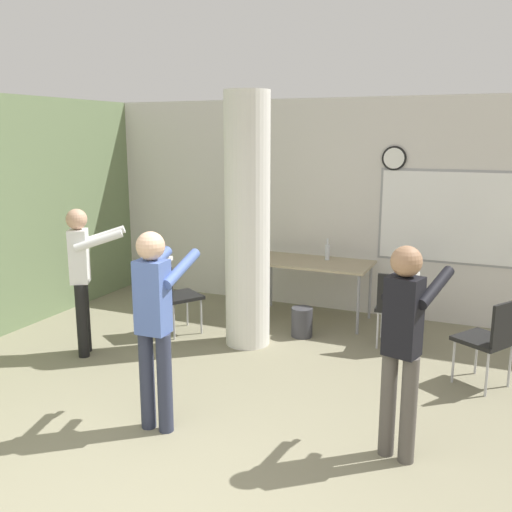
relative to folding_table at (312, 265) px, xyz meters
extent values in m
cube|color=silver|center=(0.29, 0.59, 0.69)|extent=(8.00, 0.12, 2.80)
cylinder|color=black|center=(0.87, 0.52, 1.34)|extent=(0.30, 0.03, 0.30)
cylinder|color=white|center=(0.87, 0.50, 1.34)|extent=(0.25, 0.01, 0.25)
cube|color=#99999E|center=(1.69, 0.53, 0.64)|extent=(1.94, 0.01, 1.16)
cube|color=white|center=(1.69, 0.52, 0.64)|extent=(1.88, 0.02, 1.10)
cylinder|color=silver|center=(-0.39, -1.11, 0.69)|extent=(0.50, 0.50, 2.80)
cube|color=tan|center=(0.00, 0.00, 0.04)|extent=(1.49, 0.77, 0.03)
cylinder|color=gray|center=(-0.69, -0.32, -0.34)|extent=(0.04, 0.04, 0.73)
cylinder|color=gray|center=(0.69, -0.32, -0.34)|extent=(0.04, 0.04, 0.73)
cylinder|color=gray|center=(-0.69, 0.32, -0.34)|extent=(0.04, 0.04, 0.73)
cylinder|color=gray|center=(0.69, 0.32, -0.34)|extent=(0.04, 0.04, 0.73)
cylinder|color=silver|center=(0.15, 0.17, 0.15)|extent=(0.06, 0.06, 0.19)
cylinder|color=silver|center=(0.15, 0.17, 0.29)|extent=(0.02, 0.02, 0.08)
cylinder|color=#38383D|center=(0.10, -0.65, -0.54)|extent=(0.25, 0.25, 0.35)
cube|color=black|center=(2.10, -1.23, -0.26)|extent=(0.61, 0.61, 0.04)
cube|color=black|center=(2.28, -1.34, -0.04)|extent=(0.24, 0.35, 0.40)
cylinder|color=#B7B7BC|center=(2.05, -0.98, -0.50)|extent=(0.02, 0.02, 0.43)
cylinder|color=#B7B7BC|center=(1.85, -1.29, -0.50)|extent=(0.02, 0.02, 0.43)
cylinder|color=#B7B7BC|center=(2.35, -1.17, -0.50)|extent=(0.02, 0.02, 0.43)
cylinder|color=#B7B7BC|center=(2.16, -1.48, -0.50)|extent=(0.02, 0.02, 0.43)
cube|color=black|center=(1.17, -0.50, -0.26)|extent=(0.47, 0.47, 0.04)
cube|color=black|center=(1.18, -0.70, -0.04)|extent=(0.40, 0.06, 0.40)
cylinder|color=#B7B7BC|center=(1.34, -0.31, -0.50)|extent=(0.02, 0.02, 0.43)
cylinder|color=#B7B7BC|center=(0.98, -0.33, -0.50)|extent=(0.02, 0.02, 0.43)
cylinder|color=#B7B7BC|center=(1.36, -0.67, -0.50)|extent=(0.02, 0.02, 0.43)
cylinder|color=#B7B7BC|center=(1.00, -0.69, -0.50)|extent=(0.02, 0.02, 0.43)
cube|color=black|center=(-1.28, -1.11, -0.26)|extent=(0.61, 0.61, 0.04)
cube|color=black|center=(-1.39, -1.28, -0.04)|extent=(0.35, 0.24, 0.40)
cylinder|color=#B7B7BC|center=(-1.03, -1.05, -0.50)|extent=(0.02, 0.02, 0.43)
cylinder|color=#B7B7BC|center=(-1.34, -0.86, -0.50)|extent=(0.02, 0.02, 0.43)
cylinder|color=#B7B7BC|center=(-1.22, -1.35, -0.50)|extent=(0.02, 0.02, 0.43)
cylinder|color=#B7B7BC|center=(-1.53, -1.16, -0.50)|extent=(0.02, 0.02, 0.43)
cylinder|color=#2D3347|center=(-0.18, -3.17, -0.30)|extent=(0.12, 0.12, 0.82)
cylinder|color=#2D3347|center=(-0.35, -3.18, -0.30)|extent=(0.12, 0.12, 0.82)
cube|color=#4C66AD|center=(-0.26, -3.18, 0.41)|extent=(0.25, 0.20, 0.58)
sphere|color=#D8AD8C|center=(-0.26, -3.18, 0.81)|extent=(0.22, 0.22, 0.22)
cylinder|color=#4C66AD|center=(-0.14, -2.94, 0.59)|extent=(0.10, 0.52, 0.23)
cylinder|color=#4C66AD|center=(-0.40, -2.95, 0.59)|extent=(0.10, 0.52, 0.23)
cube|color=white|center=(-0.41, -2.71, 0.60)|extent=(0.04, 0.13, 0.04)
cylinder|color=#514C47|center=(1.67, -2.84, -0.31)|extent=(0.12, 0.12, 0.81)
cylinder|color=#514C47|center=(1.51, -2.80, -0.31)|extent=(0.12, 0.12, 0.81)
cube|color=black|center=(1.59, -2.82, 0.39)|extent=(0.28, 0.24, 0.57)
sphere|color=#997051|center=(1.59, -2.82, 0.78)|extent=(0.22, 0.22, 0.22)
cylinder|color=black|center=(1.77, -2.64, 0.57)|extent=(0.22, 0.51, 0.23)
cylinder|color=black|center=(1.52, -2.57, 0.57)|extent=(0.22, 0.51, 0.23)
cube|color=white|center=(1.58, -2.35, 0.57)|extent=(0.07, 0.13, 0.04)
cylinder|color=black|center=(-1.84, -2.19, -0.31)|extent=(0.12, 0.12, 0.80)
cylinder|color=black|center=(-1.92, -2.05, -0.31)|extent=(0.12, 0.12, 0.80)
cube|color=white|center=(-1.88, -2.12, 0.38)|extent=(0.28, 0.30, 0.57)
sphere|color=tan|center=(-1.88, -2.12, 0.77)|extent=(0.22, 0.22, 0.22)
cylinder|color=white|center=(-1.62, -2.11, 0.56)|extent=(0.48, 0.33, 0.23)
cylinder|color=white|center=(-1.75, -1.89, 0.56)|extent=(0.48, 0.33, 0.23)
camera|label=1|loc=(2.17, -6.74, 1.65)|focal=40.00mm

